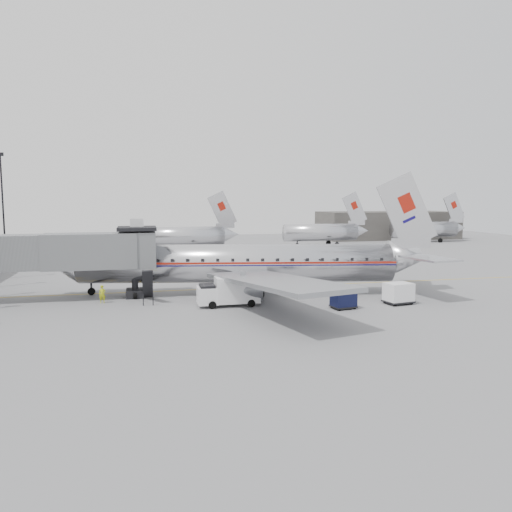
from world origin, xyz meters
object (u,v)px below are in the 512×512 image
(airliner, at_px, (245,263))
(ramp_worker, at_px, (102,294))
(baggage_cart_navy, at_px, (343,299))
(baggage_cart_white, at_px, (398,293))
(service_van, at_px, (229,291))

(airliner, xyz_separation_m, ramp_worker, (-12.71, -1.42, -2.11))
(airliner, bearing_deg, baggage_cart_navy, -40.42)
(ramp_worker, bearing_deg, baggage_cart_white, -11.85)
(airliner, height_order, baggage_cart_navy, airliner)
(service_van, height_order, baggage_cart_navy, service_van)
(service_van, distance_m, baggage_cart_white, 14.32)
(baggage_cart_white, bearing_deg, ramp_worker, 156.49)
(baggage_cart_white, relative_size, ramp_worker, 1.65)
(baggage_cart_white, height_order, ramp_worker, baggage_cart_white)
(baggage_cart_navy, bearing_deg, baggage_cart_white, -1.93)
(service_van, relative_size, baggage_cart_white, 2.01)
(service_van, xyz_separation_m, baggage_cart_navy, (8.84, -3.14, -0.47))
(airliner, distance_m, service_van, 5.63)
(baggage_cart_navy, xyz_separation_m, ramp_worker, (-19.23, 6.59, -0.02))
(baggage_cart_navy, height_order, baggage_cart_white, baggage_cart_white)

